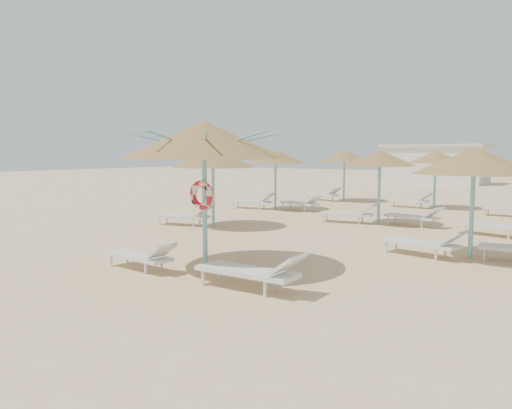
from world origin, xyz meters
The scene contains 6 objects.
ground centered at (0.00, 0.00, 0.00)m, with size 120.00×120.00×0.00m, color #D8BD83.
main_palapa centered at (-0.25, 0.28, 2.85)m, with size 3.66×3.66×3.28m.
lounger_main_a centered at (-1.27, -0.65, 0.32)m, with size 1.84×0.60×0.66m.
lounger_main_b centered at (1.67, -0.48, 0.38)m, with size 2.22×0.77×0.79m.
palapa_field centered at (1.64, 10.30, 2.30)m, with size 19.35×14.11×2.72m.
service_hut centered at (-6.00, 35.00, 1.64)m, with size 8.40×4.40×3.25m.
Camera 1 is at (7.23, -7.79, 2.59)m, focal length 35.00 mm.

